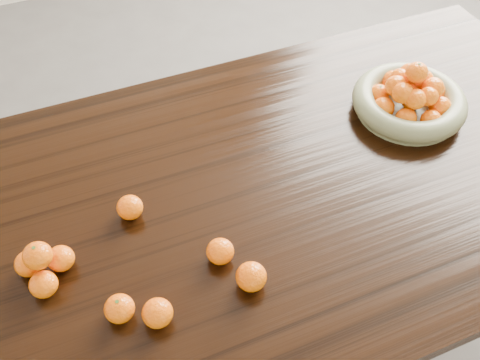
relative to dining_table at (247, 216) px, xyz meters
name	(u,v)px	position (x,y,z in m)	size (l,w,h in m)	color
ground	(245,332)	(0.00, 0.00, -0.66)	(5.00, 5.00, 0.00)	#4D4A48
dining_table	(247,216)	(0.00, 0.00, 0.00)	(2.00, 1.00, 0.75)	black
fruit_bowl	(410,99)	(0.52, 0.10, 0.13)	(0.31, 0.31, 0.15)	#6D7153
orange_pyramid	(43,265)	(-0.48, -0.05, 0.13)	(0.12, 0.12, 0.10)	orange
loose_orange_0	(120,309)	(-0.36, -0.20, 0.12)	(0.06, 0.06, 0.06)	orange
loose_orange_1	(158,313)	(-0.29, -0.24, 0.12)	(0.06, 0.06, 0.06)	orange
loose_orange_2	(251,277)	(-0.09, -0.23, 0.12)	(0.06, 0.06, 0.06)	orange
loose_orange_3	(130,207)	(-0.27, 0.04, 0.12)	(0.06, 0.06, 0.06)	orange
loose_orange_4	(220,251)	(-0.13, -0.15, 0.12)	(0.06, 0.06, 0.06)	orange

